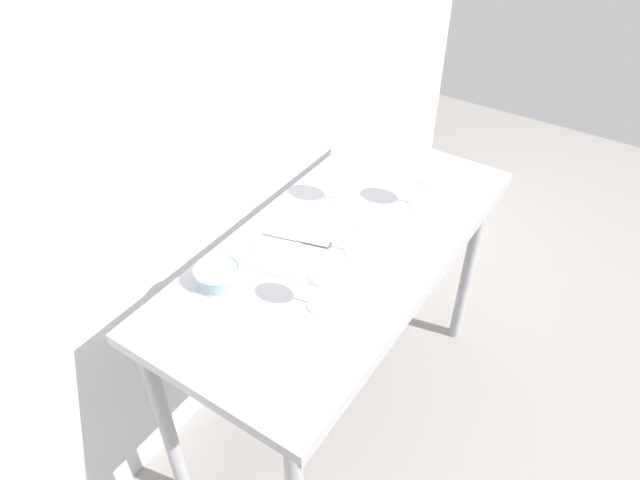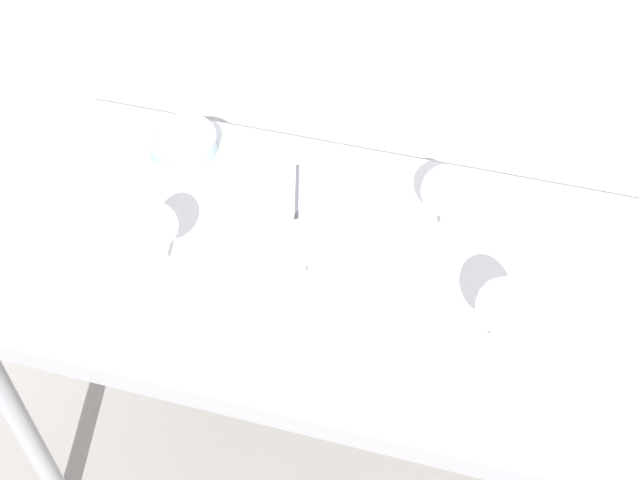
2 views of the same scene
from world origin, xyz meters
name	(u,v)px [view 2 (image 2 of 2)]	position (x,y,z in m)	size (l,w,h in m)	color
ground_plane	(326,474)	(0.00, 0.00, 0.00)	(6.00, 6.00, 0.00)	gray
steel_counter	(327,297)	(0.00, -0.01, 0.79)	(1.40, 0.65, 0.90)	#94949A
wine_glass_near_right	(504,308)	(0.32, -0.12, 1.03)	(0.09, 0.09, 0.18)	white
wine_glass_far_right	(447,192)	(0.19, 0.12, 1.02)	(0.10, 0.10, 0.17)	white
wine_glass_near_left	(155,228)	(-0.29, -0.10, 1.02)	(0.08, 0.08, 0.17)	white
wine_glass_near_center	(304,244)	(-0.03, -0.07, 1.02)	(0.08, 0.08, 0.17)	white
open_notebook	(297,205)	(-0.10, 0.12, 0.90)	(0.38, 0.30, 0.01)	white
tasting_sheet_upper	(567,271)	(0.43, 0.09, 0.90)	(0.16, 0.27, 0.00)	white
tasting_bowl	(183,144)	(-0.37, 0.20, 0.93)	(0.14, 0.14, 0.05)	beige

